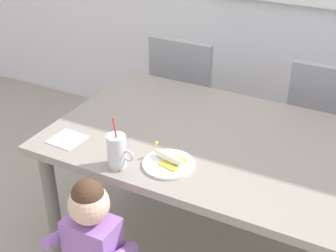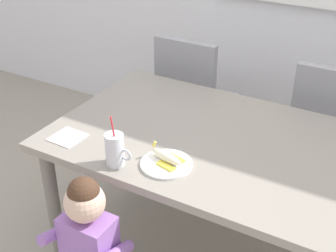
# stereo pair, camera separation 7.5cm
# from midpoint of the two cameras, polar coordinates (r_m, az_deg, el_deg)

# --- Properties ---
(ground_plane) EXTENTS (24.00, 24.00, 0.00)m
(ground_plane) POSITION_cam_midpoint_polar(r_m,az_deg,el_deg) (2.71, 5.13, -15.02)
(ground_plane) COLOR #9E9384
(dining_table) EXTENTS (1.50, 1.01, 0.75)m
(dining_table) POSITION_cam_midpoint_polar(r_m,az_deg,el_deg) (2.29, 5.87, -3.22)
(dining_table) COLOR gray
(dining_table) RESTS_ON ground
(dining_chair_left) EXTENTS (0.44, 0.44, 0.96)m
(dining_chair_left) POSITION_cam_midpoint_polar(r_m,az_deg,el_deg) (3.11, 3.70, 3.80)
(dining_chair_left) COLOR gray
(dining_chair_left) RESTS_ON ground
(dining_chair_right) EXTENTS (0.44, 0.44, 0.96)m
(dining_chair_right) POSITION_cam_midpoint_polar(r_m,az_deg,el_deg) (2.89, 19.96, -0.34)
(dining_chair_right) COLOR gray
(dining_chair_right) RESTS_ON ground
(toddler_standing) EXTENTS (0.33, 0.24, 0.84)m
(toddler_standing) POSITION_cam_midpoint_polar(r_m,az_deg,el_deg) (2.02, -8.69, -13.67)
(toddler_standing) COLOR #3F4760
(toddler_standing) RESTS_ON ground
(milk_cup) EXTENTS (0.13, 0.08, 0.25)m
(milk_cup) POSITION_cam_midpoint_polar(r_m,az_deg,el_deg) (2.01, -5.49, -3.15)
(milk_cup) COLOR silver
(milk_cup) RESTS_ON dining_table
(snack_plate) EXTENTS (0.23, 0.23, 0.01)m
(snack_plate) POSITION_cam_midpoint_polar(r_m,az_deg,el_deg) (2.02, 0.86, -4.73)
(snack_plate) COLOR white
(snack_plate) RESTS_ON dining_table
(peeled_banana) EXTENTS (0.18, 0.13, 0.07)m
(peeled_banana) POSITION_cam_midpoint_polar(r_m,az_deg,el_deg) (2.02, 0.93, -3.90)
(peeled_banana) COLOR #F4EAC6
(peeled_banana) RESTS_ON snack_plate
(paper_napkin) EXTENTS (0.16, 0.16, 0.00)m
(paper_napkin) POSITION_cam_midpoint_polar(r_m,az_deg,el_deg) (2.27, -11.36, -1.38)
(paper_napkin) COLOR silver
(paper_napkin) RESTS_ON dining_table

